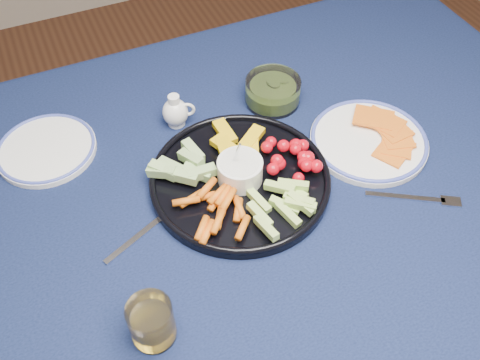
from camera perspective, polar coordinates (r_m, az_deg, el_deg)
name	(u,v)px	position (r m, az deg, el deg)	size (l,w,h in m)	color
dining_table	(218,227)	(1.10, -2.33, -5.06)	(1.67, 1.07, 0.75)	#53321B
crudite_platter	(239,177)	(1.04, -0.14, 0.33)	(0.35, 0.35, 0.11)	black
creamer_pitcher	(176,112)	(1.15, -6.87, 7.22)	(0.07, 0.06, 0.08)	white
pickle_bowl	(273,92)	(1.21, 3.51, 9.33)	(0.12, 0.12, 0.06)	white
cheese_plate	(369,139)	(1.15, 13.61, 4.24)	(0.24, 0.24, 0.03)	white
juice_tumbler	(152,323)	(0.86, -9.36, -14.86)	(0.07, 0.07, 0.08)	white
fork_left	(153,225)	(1.00, -9.29, -4.76)	(0.18, 0.09, 0.00)	silver
fork_right	(421,199)	(1.08, 18.74, -1.92)	(0.16, 0.11, 0.00)	silver
side_plate_extra	(46,149)	(1.17, -19.96, 3.14)	(0.20, 0.20, 0.02)	white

